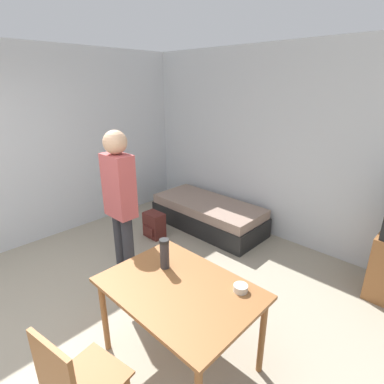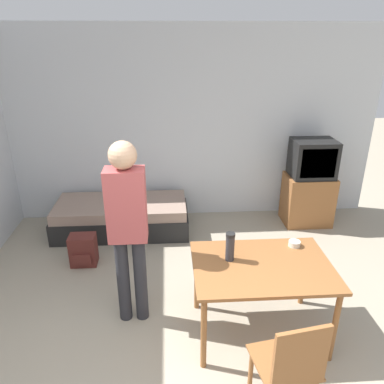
# 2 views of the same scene
# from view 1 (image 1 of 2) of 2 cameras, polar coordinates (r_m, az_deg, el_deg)

# --- Properties ---
(wall_back) EXTENTS (5.67, 0.06, 2.70)m
(wall_back) POSITION_cam_1_polar(r_m,az_deg,el_deg) (4.42, 15.81, 8.33)
(wall_back) COLOR silver
(wall_back) RESTS_ON ground_plane
(wall_left) EXTENTS (0.06, 4.48, 2.70)m
(wall_left) POSITION_cam_1_polar(r_m,az_deg,el_deg) (4.93, -20.95, 8.92)
(wall_left) COLOR silver
(wall_left) RESTS_ON ground_plane
(daybed) EXTENTS (1.82, 0.80, 0.43)m
(daybed) POSITION_cam_1_polar(r_m,az_deg,el_deg) (4.80, 3.07, -4.30)
(daybed) COLOR black
(daybed) RESTS_ON ground_plane
(dining_table) EXTENTS (1.19, 0.85, 0.73)m
(dining_table) POSITION_cam_1_polar(r_m,az_deg,el_deg) (2.45, -2.41, -19.11)
(dining_table) COLOR brown
(dining_table) RESTS_ON ground_plane
(wooden_chair) EXTENTS (0.47, 0.47, 0.92)m
(wooden_chair) POSITION_cam_1_polar(r_m,az_deg,el_deg) (2.22, -21.47, -30.89)
(wooden_chair) COLOR brown
(wooden_chair) RESTS_ON ground_plane
(person_standing) EXTENTS (0.34, 0.24, 1.77)m
(person_standing) POSITION_cam_1_polar(r_m,az_deg,el_deg) (3.20, -13.52, -1.58)
(person_standing) COLOR #28282D
(person_standing) RESTS_ON ground_plane
(thermos_flask) EXTENTS (0.08, 0.08, 0.26)m
(thermos_flask) POSITION_cam_1_polar(r_m,az_deg,el_deg) (2.54, -5.26, -11.36)
(thermos_flask) COLOR #2D2D33
(thermos_flask) RESTS_ON dining_table
(mate_bowl) EXTENTS (0.11, 0.11, 0.05)m
(mate_bowl) POSITION_cam_1_polar(r_m,az_deg,el_deg) (2.37, 9.24, -17.62)
(mate_bowl) COLOR beige
(mate_bowl) RESTS_ON dining_table
(backpack) EXTENTS (0.30, 0.24, 0.38)m
(backpack) POSITION_cam_1_polar(r_m,az_deg,el_deg) (4.55, -7.23, -6.26)
(backpack) COLOR #56231E
(backpack) RESTS_ON ground_plane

